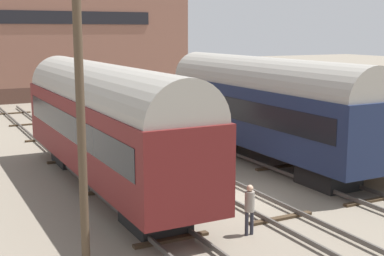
{
  "coord_description": "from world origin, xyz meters",
  "views": [
    {
      "loc": [
        -11.16,
        -17.64,
        6.63
      ],
      "look_at": [
        0.0,
        3.91,
        2.2
      ],
      "focal_mm": 50.0,
      "sensor_mm": 36.0,
      "label": 1
    }
  ],
  "objects_px": {
    "utility_pole": "(81,111)",
    "train_car_navy": "(264,103)",
    "train_car_maroon": "(105,119)",
    "person_worker": "(250,205)",
    "bench": "(337,137)"
  },
  "relations": [
    {
      "from": "person_worker",
      "to": "train_car_navy",
      "type": "bearing_deg",
      "value": 52.68
    },
    {
      "from": "person_worker",
      "to": "bench",
      "type": "bearing_deg",
      "value": 32.04
    },
    {
      "from": "train_car_maroon",
      "to": "bench",
      "type": "bearing_deg",
      "value": -8.79
    },
    {
      "from": "train_car_maroon",
      "to": "train_car_navy",
      "type": "xyz_separation_m",
      "value": [
        8.63,
        0.89,
        0.01
      ]
    },
    {
      "from": "train_car_maroon",
      "to": "utility_pole",
      "type": "distance_m",
      "value": 7.88
    },
    {
      "from": "train_car_maroon",
      "to": "utility_pole",
      "type": "height_order",
      "value": "utility_pole"
    },
    {
      "from": "utility_pole",
      "to": "train_car_navy",
      "type": "bearing_deg",
      "value": 34.64
    },
    {
      "from": "train_car_maroon",
      "to": "bench",
      "type": "xyz_separation_m",
      "value": [
        11.17,
        -1.73,
        -1.49
      ]
    },
    {
      "from": "train_car_maroon",
      "to": "train_car_navy",
      "type": "relative_size",
      "value": 1.05
    },
    {
      "from": "train_car_maroon",
      "to": "train_car_navy",
      "type": "distance_m",
      "value": 8.67
    },
    {
      "from": "person_worker",
      "to": "utility_pole",
      "type": "bearing_deg",
      "value": 179.77
    },
    {
      "from": "train_car_navy",
      "to": "utility_pole",
      "type": "relative_size",
      "value": 1.73
    },
    {
      "from": "train_car_navy",
      "to": "utility_pole",
      "type": "height_order",
      "value": "utility_pole"
    },
    {
      "from": "train_car_maroon",
      "to": "person_worker",
      "type": "height_order",
      "value": "train_car_maroon"
    },
    {
      "from": "bench",
      "to": "person_worker",
      "type": "height_order",
      "value": "bench"
    }
  ]
}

